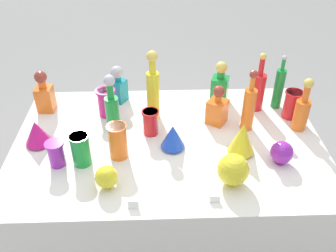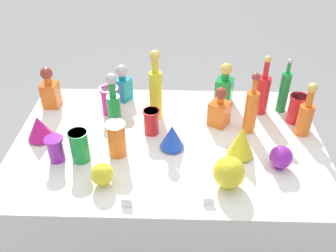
{
  "view_description": "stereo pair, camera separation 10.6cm",
  "coord_description": "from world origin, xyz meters",
  "px_view_note": "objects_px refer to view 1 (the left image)",
  "views": [
    {
      "loc": [
        -0.06,
        -1.67,
        2.06
      ],
      "look_at": [
        0.0,
        0.0,
        0.86
      ],
      "focal_mm": 40.0,
      "sensor_mm": 36.0,
      "label": 1
    },
    {
      "loc": [
        0.05,
        -1.67,
        2.06
      ],
      "look_at": [
        0.0,
        0.0,
        0.86
      ],
      "focal_mm": 40.0,
      "sensor_mm": 36.0,
      "label": 2
    }
  ],
  "objects_px": {
    "square_decanter_0": "(220,85)",
    "fluted_vase_1": "(173,136)",
    "slender_vase_0": "(292,104)",
    "tall_bottle_2": "(279,87)",
    "tall_bottle_0": "(302,110)",
    "tall_bottle_3": "(258,89)",
    "tall_bottle_1": "(112,107)",
    "slender_vase_1": "(151,121)",
    "fluted_vase_2": "(37,132)",
    "square_decanter_2": "(44,94)",
    "slender_vase_4": "(106,101)",
    "tall_bottle_5": "(249,106)",
    "round_bowl_1": "(106,177)",
    "square_decanter_1": "(118,85)",
    "tall_bottle_4": "(153,89)",
    "square_decanter_3": "(217,108)",
    "slender_vase_2": "(118,140)",
    "slender_vase_5": "(56,153)",
    "round_bowl_0": "(233,170)",
    "cardboard_box_behind_left": "(123,129)",
    "slender_vase_3": "(81,149)",
    "round_bowl_2": "(282,153)",
    "fluted_vase_0": "(242,138)"
  },
  "relations": [
    {
      "from": "tall_bottle_4",
      "to": "slender_vase_3",
      "type": "relative_size",
      "value": 2.47
    },
    {
      "from": "tall_bottle_5",
      "to": "slender_vase_2",
      "type": "bearing_deg",
      "value": -162.57
    },
    {
      "from": "square_decanter_2",
      "to": "fluted_vase_1",
      "type": "height_order",
      "value": "square_decanter_2"
    },
    {
      "from": "slender_vase_4",
      "to": "round_bowl_2",
      "type": "bearing_deg",
      "value": -27.05
    },
    {
      "from": "square_decanter_0",
      "to": "fluted_vase_2",
      "type": "height_order",
      "value": "square_decanter_0"
    },
    {
      "from": "square_decanter_2",
      "to": "round_bowl_0",
      "type": "distance_m",
      "value": 1.26
    },
    {
      "from": "fluted_vase_0",
      "to": "slender_vase_0",
      "type": "bearing_deg",
      "value": 41.94
    },
    {
      "from": "square_decanter_2",
      "to": "slender_vase_5",
      "type": "distance_m",
      "value": 0.55
    },
    {
      "from": "tall_bottle_5",
      "to": "slender_vase_1",
      "type": "height_order",
      "value": "tall_bottle_5"
    },
    {
      "from": "tall_bottle_5",
      "to": "tall_bottle_1",
      "type": "bearing_deg",
      "value": 178.21
    },
    {
      "from": "square_decanter_2",
      "to": "round_bowl_2",
      "type": "relative_size",
      "value": 2.15
    },
    {
      "from": "square_decanter_2",
      "to": "square_decanter_3",
      "type": "bearing_deg",
      "value": -9.27
    },
    {
      "from": "square_decanter_1",
      "to": "cardboard_box_behind_left",
      "type": "relative_size",
      "value": 0.44
    },
    {
      "from": "square_decanter_2",
      "to": "slender_vase_2",
      "type": "distance_m",
      "value": 0.67
    },
    {
      "from": "tall_bottle_2",
      "to": "round_bowl_0",
      "type": "distance_m",
      "value": 0.79
    },
    {
      "from": "square_decanter_3",
      "to": "tall_bottle_2",
      "type": "bearing_deg",
      "value": 21.73
    },
    {
      "from": "tall_bottle_2",
      "to": "fluted_vase_2",
      "type": "relative_size",
      "value": 2.39
    },
    {
      "from": "slender_vase_5",
      "to": "fluted_vase_0",
      "type": "height_order",
      "value": "fluted_vase_0"
    },
    {
      "from": "tall_bottle_5",
      "to": "tall_bottle_3",
      "type": "bearing_deg",
      "value": 64.09
    },
    {
      "from": "tall_bottle_4",
      "to": "slender_vase_1",
      "type": "relative_size",
      "value": 2.87
    },
    {
      "from": "slender_vase_0",
      "to": "slender_vase_4",
      "type": "relative_size",
      "value": 1.0
    },
    {
      "from": "tall_bottle_1",
      "to": "slender_vase_1",
      "type": "relative_size",
      "value": 2.3
    },
    {
      "from": "slender_vase_1",
      "to": "slender_vase_0",
      "type": "bearing_deg",
      "value": 9.49
    },
    {
      "from": "tall_bottle_0",
      "to": "cardboard_box_behind_left",
      "type": "distance_m",
      "value": 1.63
    },
    {
      "from": "slender_vase_0",
      "to": "tall_bottle_2",
      "type": "bearing_deg",
      "value": 116.49
    },
    {
      "from": "tall_bottle_2",
      "to": "square_decanter_2",
      "type": "distance_m",
      "value": 1.45
    },
    {
      "from": "tall_bottle_5",
      "to": "round_bowl_2",
      "type": "height_order",
      "value": "tall_bottle_5"
    },
    {
      "from": "fluted_vase_2",
      "to": "round_bowl_1",
      "type": "bearing_deg",
      "value": -40.25
    },
    {
      "from": "tall_bottle_0",
      "to": "tall_bottle_3",
      "type": "bearing_deg",
      "value": 133.01
    },
    {
      "from": "square_decanter_1",
      "to": "fluted_vase_1",
      "type": "distance_m",
      "value": 0.6
    },
    {
      "from": "square_decanter_0",
      "to": "slender_vase_2",
      "type": "height_order",
      "value": "square_decanter_0"
    },
    {
      "from": "round_bowl_0",
      "to": "slender_vase_2",
      "type": "bearing_deg",
      "value": 158.48
    },
    {
      "from": "slender_vase_4",
      "to": "round_bowl_1",
      "type": "relative_size",
      "value": 1.48
    },
    {
      "from": "tall_bottle_1",
      "to": "fluted_vase_0",
      "type": "bearing_deg",
      "value": -19.4
    },
    {
      "from": "slender_vase_5",
      "to": "tall_bottle_1",
      "type": "bearing_deg",
      "value": 49.72
    },
    {
      "from": "slender_vase_0",
      "to": "cardboard_box_behind_left",
      "type": "relative_size",
      "value": 0.31
    },
    {
      "from": "square_decanter_3",
      "to": "slender_vase_1",
      "type": "distance_m",
      "value": 0.41
    },
    {
      "from": "tall_bottle_1",
      "to": "slender_vase_1",
      "type": "distance_m",
      "value": 0.23
    },
    {
      "from": "slender_vase_0",
      "to": "fluted_vase_0",
      "type": "relative_size",
      "value": 0.94
    },
    {
      "from": "tall_bottle_1",
      "to": "fluted_vase_1",
      "type": "xyz_separation_m",
      "value": [
        0.34,
        -0.19,
        -0.07
      ]
    },
    {
      "from": "fluted_vase_1",
      "to": "slender_vase_4",
      "type": "bearing_deg",
      "value": 138.86
    },
    {
      "from": "tall_bottle_5",
      "to": "round_bowl_1",
      "type": "relative_size",
      "value": 3.18
    },
    {
      "from": "tall_bottle_0",
      "to": "round_bowl_1",
      "type": "distance_m",
      "value": 1.17
    },
    {
      "from": "square_decanter_3",
      "to": "tall_bottle_1",
      "type": "bearing_deg",
      "value": -176.02
    },
    {
      "from": "tall_bottle_3",
      "to": "round_bowl_0",
      "type": "height_order",
      "value": "tall_bottle_3"
    },
    {
      "from": "square_decanter_1",
      "to": "tall_bottle_4",
      "type": "bearing_deg",
      "value": -40.96
    },
    {
      "from": "square_decanter_2",
      "to": "slender_vase_2",
      "type": "relative_size",
      "value": 1.38
    },
    {
      "from": "tall_bottle_2",
      "to": "tall_bottle_4",
      "type": "bearing_deg",
      "value": -173.49
    },
    {
      "from": "square_decanter_0",
      "to": "fluted_vase_1",
      "type": "xyz_separation_m",
      "value": [
        -0.32,
        -0.48,
        -0.04
      ]
    },
    {
      "from": "tall_bottle_3",
      "to": "tall_bottle_4",
      "type": "height_order",
      "value": "tall_bottle_4"
    }
  ]
}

